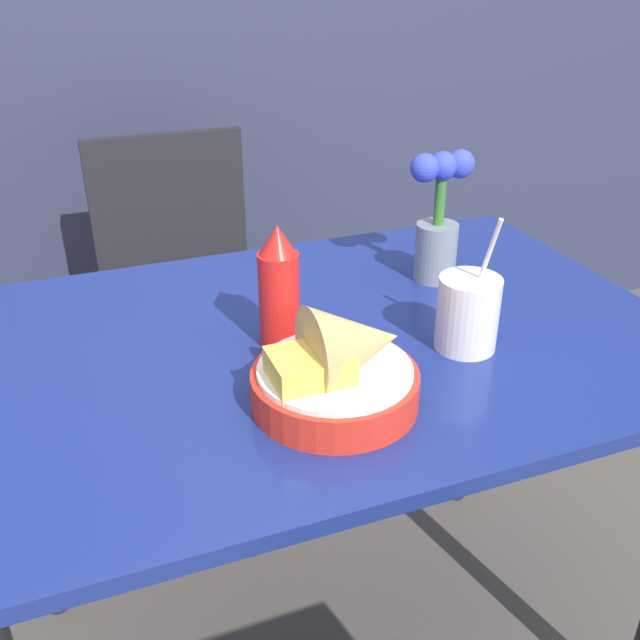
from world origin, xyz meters
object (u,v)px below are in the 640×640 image
at_px(chair_far_window, 182,286).
at_px(ketchup_bottle, 279,289).
at_px(flower_vase, 438,220).
at_px(drink_cup, 467,315).
at_px(food_basket, 341,369).

height_order(chair_far_window, ketchup_bottle, ketchup_bottle).
relative_size(chair_far_window, flower_vase, 3.81).
xyz_separation_m(chair_far_window, drink_cup, (0.29, -0.89, 0.29)).
bearing_deg(drink_cup, food_basket, -163.33).
bearing_deg(flower_vase, drink_cup, -108.40).
height_order(ketchup_bottle, drink_cup, drink_cup).
xyz_separation_m(drink_cup, flower_vase, (0.08, 0.24, 0.06)).
xyz_separation_m(ketchup_bottle, drink_cup, (0.27, -0.12, -0.04)).
xyz_separation_m(chair_far_window, flower_vase, (0.37, -0.65, 0.36)).
bearing_deg(food_basket, flower_vase, 44.45).
distance_m(ketchup_bottle, flower_vase, 0.37).
height_order(drink_cup, flower_vase, flower_vase).
bearing_deg(chair_far_window, ketchup_bottle, -88.33).
xyz_separation_m(food_basket, ketchup_bottle, (-0.03, 0.19, 0.04)).
height_order(food_basket, ketchup_bottle, ketchup_bottle).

